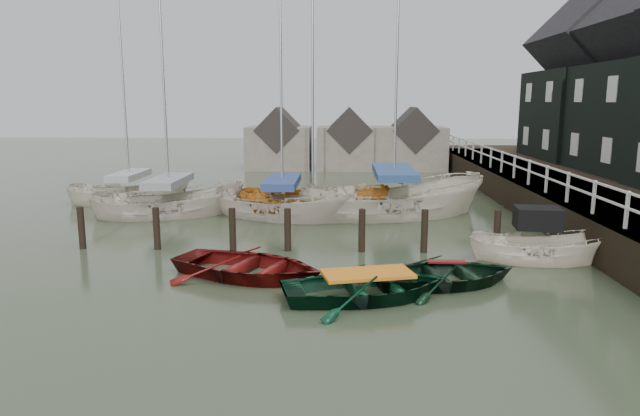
{
  "coord_description": "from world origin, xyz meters",
  "views": [
    {
      "loc": [
        0.58,
        -14.92,
        4.8
      ],
      "look_at": [
        -0.16,
        3.14,
        1.4
      ],
      "focal_mm": 32.0,
      "sensor_mm": 36.0,
      "label": 1
    }
  ],
  "objects_px": {
    "sailboat_e": "(131,201)",
    "sailboat_b": "(283,216)",
    "motorboat": "(537,258)",
    "sailboat_d": "(393,214)",
    "rowboat_red": "(249,277)",
    "rowboat_green": "(367,298)",
    "sailboat_a": "(170,214)",
    "sailboat_c": "(313,216)",
    "rowboat_dkgreen": "(446,284)"
  },
  "relations": [
    {
      "from": "sailboat_d",
      "to": "sailboat_e",
      "type": "distance_m",
      "value": 12.61
    },
    {
      "from": "rowboat_red",
      "to": "rowboat_green",
      "type": "xyz_separation_m",
      "value": [
        3.22,
        -1.59,
        0.0
      ]
    },
    {
      "from": "rowboat_red",
      "to": "sailboat_c",
      "type": "xyz_separation_m",
      "value": [
        1.33,
        8.61,
        0.01
      ]
    },
    {
      "from": "rowboat_red",
      "to": "sailboat_b",
      "type": "relative_size",
      "value": 0.39
    },
    {
      "from": "rowboat_red",
      "to": "motorboat",
      "type": "bearing_deg",
      "value": -55.77
    },
    {
      "from": "rowboat_dkgreen",
      "to": "sailboat_c",
      "type": "height_order",
      "value": "sailboat_c"
    },
    {
      "from": "rowboat_dkgreen",
      "to": "sailboat_e",
      "type": "relative_size",
      "value": 0.38
    },
    {
      "from": "rowboat_dkgreen",
      "to": "sailboat_a",
      "type": "relative_size",
      "value": 0.33
    },
    {
      "from": "sailboat_b",
      "to": "sailboat_c",
      "type": "xyz_separation_m",
      "value": [
        1.25,
        0.37,
        -0.05
      ]
    },
    {
      "from": "sailboat_b",
      "to": "rowboat_red",
      "type": "bearing_deg",
      "value": -158.76
    },
    {
      "from": "rowboat_green",
      "to": "sailboat_e",
      "type": "bearing_deg",
      "value": 25.5
    },
    {
      "from": "rowboat_red",
      "to": "sailboat_c",
      "type": "height_order",
      "value": "sailboat_c"
    },
    {
      "from": "sailboat_b",
      "to": "sailboat_c",
      "type": "height_order",
      "value": "sailboat_b"
    },
    {
      "from": "sailboat_a",
      "to": "rowboat_green",
      "type": "bearing_deg",
      "value": -161.06
    },
    {
      "from": "rowboat_red",
      "to": "sailboat_e",
      "type": "relative_size",
      "value": 0.42
    },
    {
      "from": "rowboat_red",
      "to": "motorboat",
      "type": "xyz_separation_m",
      "value": [
        8.49,
        1.85,
        0.11
      ]
    },
    {
      "from": "sailboat_a",
      "to": "sailboat_b",
      "type": "height_order",
      "value": "sailboat_a"
    },
    {
      "from": "sailboat_a",
      "to": "rowboat_red",
      "type": "bearing_deg",
      "value": -170.11
    },
    {
      "from": "rowboat_green",
      "to": "sailboat_c",
      "type": "relative_size",
      "value": 0.42
    },
    {
      "from": "motorboat",
      "to": "sailboat_b",
      "type": "height_order",
      "value": "sailboat_b"
    },
    {
      "from": "rowboat_green",
      "to": "sailboat_a",
      "type": "height_order",
      "value": "sailboat_a"
    },
    {
      "from": "motorboat",
      "to": "sailboat_e",
      "type": "xyz_separation_m",
      "value": [
        -16.08,
        9.58,
        -0.04
      ]
    },
    {
      "from": "rowboat_green",
      "to": "motorboat",
      "type": "relative_size",
      "value": 1.01
    },
    {
      "from": "rowboat_dkgreen",
      "to": "sailboat_d",
      "type": "xyz_separation_m",
      "value": [
        -0.61,
        9.25,
        0.06
      ]
    },
    {
      "from": "motorboat",
      "to": "sailboat_d",
      "type": "height_order",
      "value": "sailboat_d"
    },
    {
      "from": "motorboat",
      "to": "sailboat_e",
      "type": "distance_m",
      "value": 18.72
    },
    {
      "from": "rowboat_green",
      "to": "sailboat_e",
      "type": "relative_size",
      "value": 0.41
    },
    {
      "from": "sailboat_c",
      "to": "sailboat_d",
      "type": "distance_m",
      "value": 3.43
    },
    {
      "from": "rowboat_dkgreen",
      "to": "rowboat_red",
      "type": "bearing_deg",
      "value": 70.8
    },
    {
      "from": "sailboat_e",
      "to": "sailboat_b",
      "type": "bearing_deg",
      "value": -126.15
    },
    {
      "from": "rowboat_dkgreen",
      "to": "motorboat",
      "type": "relative_size",
      "value": 0.94
    },
    {
      "from": "sailboat_e",
      "to": "motorboat",
      "type": "bearing_deg",
      "value": -134.31
    },
    {
      "from": "rowboat_green",
      "to": "rowboat_dkgreen",
      "type": "bearing_deg",
      "value": -75.47
    },
    {
      "from": "sailboat_b",
      "to": "sailboat_e",
      "type": "distance_m",
      "value": 8.31
    },
    {
      "from": "sailboat_b",
      "to": "sailboat_c",
      "type": "distance_m",
      "value": 1.3
    },
    {
      "from": "rowboat_green",
      "to": "sailboat_d",
      "type": "distance_m",
      "value": 10.54
    },
    {
      "from": "sailboat_b",
      "to": "sailboat_d",
      "type": "xyz_separation_m",
      "value": [
        4.67,
        0.59,
        -0.0
      ]
    },
    {
      "from": "rowboat_red",
      "to": "rowboat_green",
      "type": "bearing_deg",
      "value": -94.42
    },
    {
      "from": "rowboat_dkgreen",
      "to": "sailboat_c",
      "type": "xyz_separation_m",
      "value": [
        -4.03,
        9.03,
        0.01
      ]
    },
    {
      "from": "sailboat_c",
      "to": "sailboat_b",
      "type": "bearing_deg",
      "value": 112.11
    },
    {
      "from": "rowboat_green",
      "to": "sailboat_b",
      "type": "bearing_deg",
      "value": 3.53
    },
    {
      "from": "sailboat_d",
      "to": "sailboat_e",
      "type": "height_order",
      "value": "sailboat_d"
    },
    {
      "from": "sailboat_c",
      "to": "rowboat_green",
      "type": "bearing_deg",
      "value": -163.84
    },
    {
      "from": "motorboat",
      "to": "sailboat_b",
      "type": "xyz_separation_m",
      "value": [
        -8.41,
        6.38,
        -0.04
      ]
    },
    {
      "from": "motorboat",
      "to": "rowboat_dkgreen",
      "type": "bearing_deg",
      "value": 132.49
    },
    {
      "from": "rowboat_dkgreen",
      "to": "sailboat_b",
      "type": "xyz_separation_m",
      "value": [
        -5.28,
        8.66,
        0.06
      ]
    },
    {
      "from": "sailboat_b",
      "to": "motorboat",
      "type": "bearing_deg",
      "value": -105.39
    },
    {
      "from": "sailboat_d",
      "to": "sailboat_b",
      "type": "bearing_deg",
      "value": 81.64
    },
    {
      "from": "rowboat_red",
      "to": "sailboat_e",
      "type": "bearing_deg",
      "value": 55.5
    },
    {
      "from": "rowboat_green",
      "to": "motorboat",
      "type": "distance_m",
      "value": 6.3
    }
  ]
}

